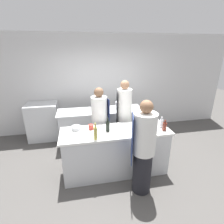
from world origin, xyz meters
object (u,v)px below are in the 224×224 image
Objects in this scene: bottle_sauce at (154,122)px; chef_at_prep_near at (143,149)px; bottle_wine at (161,123)px; bottle_water at (108,126)px; bowl_mixing_large at (145,130)px; cup at (91,127)px; bottle_vinegar at (165,126)px; oven_range at (43,121)px; bottle_cooking_oil at (95,133)px; stockpot at (121,105)px; chef_at_stove at (100,124)px; chef_at_pass_far at (124,118)px; bowl_prep_small at (76,128)px; bottle_olive_oil at (144,120)px.

chef_at_prep_near is at bearing -127.01° from bottle_sauce.
bottle_wine is at bearing -5.77° from bottle_sauce.
bottle_water is 0.71m from bowl_mixing_large.
bottle_water is at bearing 168.20° from bowl_mixing_large.
cup is at bearing 155.15° from bottle_water.
bottle_vinegar is at bearing -13.02° from cup.
oven_range is 3.33× the size of bottle_cooking_oil.
bottle_water is at bearing -114.54° from stockpot.
bowl_mixing_large is at bearing -11.80° from bottle_water.
bottle_wine is 1.07m from bottle_water.
oven_range is at bearing -136.67° from chef_at_stove.
bowl_mixing_large is (-0.39, -0.10, -0.06)m from bottle_wine.
chef_at_pass_far is (1.98, -1.15, 0.39)m from oven_range.
bottle_sauce reaches higher than oven_range.
bowl_prep_small is at bearing 165.85° from bowl_mixing_large.
bottle_cooking_oil reaches higher than bottle_water.
bottle_cooking_oil is 1.12× the size of bottle_water.
oven_range is 4.77× the size of bottle_vinegar.
bowl_prep_small is (-1.07, -0.44, 0.06)m from chef_at_pass_far.
chef_at_pass_far reaches higher than bottle_wine.
bowl_prep_small is 1.55m from stockpot.
bowl_prep_small is (-0.59, 0.18, -0.07)m from bottle_water.
chef_at_pass_far is at bearing 84.78° from chef_at_stove.
bowl_mixing_large is at bearing 175.00° from bottle_vinegar.
chef_at_stove is 5.89× the size of bowl_mixing_large.
bottle_wine is 0.80× the size of stockpot.
bowl_prep_small is at bearing 172.50° from cup.
chef_at_stove is 7.75× the size of bottle_vinegar.
chef_at_pass_far is at bearing 131.85° from bottle_wine.
bottle_olive_oil is 0.98× the size of bottle_vinegar.
bottle_water is 2.72× the size of cup.
bottle_cooking_oil is 1.09× the size of bowl_mixing_large.
oven_range is 2.19m from stockpot.
oven_range is at bearing 55.82° from chef_at_prep_near.
oven_range is at bearing 144.82° from bottle_wine.
chef_at_stove reaches higher than stockpot.
bottle_sauce is at bearing -73.52° from stockpot.
oven_range is 3.63× the size of bottle_sauce.
bottle_vinegar reaches higher than bottle_olive_oil.
bottle_water reaches higher than bottle_vinegar.
oven_range is at bearing 143.46° from bottle_sauce.
oven_range is 1.87m from chef_at_stove.
bowl_prep_small is at bearing 167.91° from bottle_vinegar.
bottle_water is 0.34m from cup.
bowl_prep_small is 0.64× the size of stockpot.
stockpot is at bearing 110.06° from bottle_vinegar.
bowl_mixing_large is at bearing -164.76° from bottle_wine.
bowl_prep_small is at bearing -179.12° from bottle_olive_oil.
chef_at_prep_near is 7.95× the size of bottle_vinegar.
stockpot is (0.56, 1.22, -0.02)m from bottle_water.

